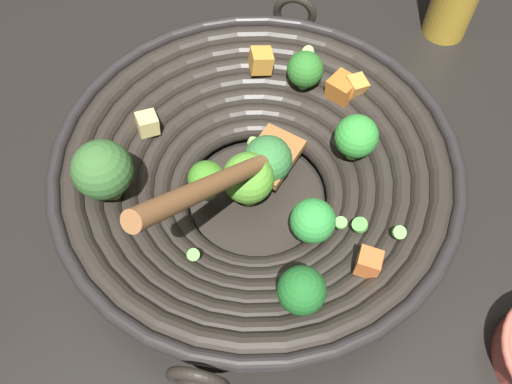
# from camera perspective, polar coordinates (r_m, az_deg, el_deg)

# --- Properties ---
(ground_plane) EXTENTS (4.00, 4.00, 0.00)m
(ground_plane) POSITION_cam_1_polar(r_m,az_deg,el_deg) (0.61, 0.05, -1.09)
(ground_plane) COLOR black
(wok) EXTENTS (0.42, 0.45, 0.22)m
(wok) POSITION_cam_1_polar(r_m,az_deg,el_deg) (0.56, 0.01, 2.02)
(wok) COLOR black
(wok) RESTS_ON ground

